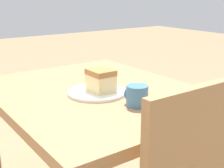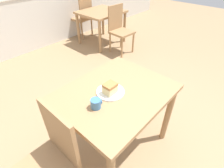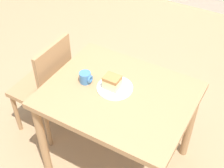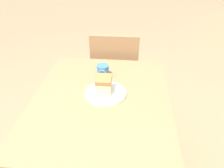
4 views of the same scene
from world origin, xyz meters
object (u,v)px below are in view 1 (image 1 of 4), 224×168
(dining_table_near, at_px, (96,115))
(coffee_mug, at_px, (137,95))
(plate, at_px, (97,92))
(cake_slice, at_px, (101,80))

(dining_table_near, distance_m, coffee_mug, 0.29)
(plate, relative_size, cake_slice, 2.28)
(dining_table_near, distance_m, plate, 0.13)
(dining_table_near, bearing_deg, plate, 151.86)
(coffee_mug, bearing_deg, cake_slice, 9.09)
(dining_table_near, xyz_separation_m, coffee_mug, (-0.24, -0.02, 0.15))
(cake_slice, bearing_deg, coffee_mug, -170.91)
(plate, bearing_deg, cake_slice, -144.50)
(cake_slice, xyz_separation_m, coffee_mug, (-0.19, -0.03, -0.02))
(dining_table_near, relative_size, plate, 4.03)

